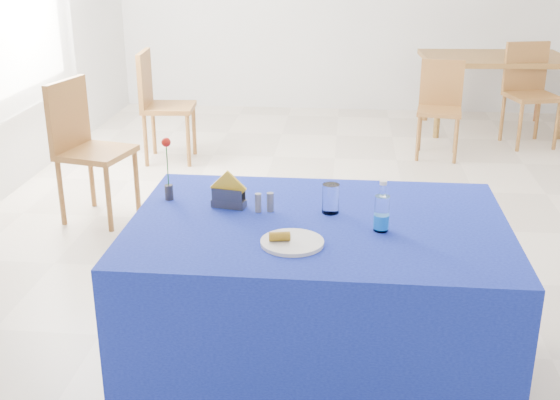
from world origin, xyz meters
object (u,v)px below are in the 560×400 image
object	(u,v)px
blue_table	(317,300)
oak_table	(495,64)
water_bottle	(382,214)
chair_win_b	(158,99)
plate	(292,242)
chair_bg_right	(529,86)
chair_bg_left	(440,102)
chair_win_a	(84,140)

from	to	relation	value
blue_table	oak_table	distance (m)	4.79
water_bottle	chair_win_b	distance (m)	3.69
plate	water_bottle	distance (m)	0.40
water_bottle	chair_bg_right	size ratio (longest dim) A/B	0.23
blue_table	chair_bg_right	world-z (taller)	chair_bg_right
blue_table	oak_table	size ratio (longest dim) A/B	1.08
water_bottle	oak_table	xyz separation A→B (m)	(1.31, 4.59, -0.15)
water_bottle	chair_bg_right	world-z (taller)	water_bottle
water_bottle	chair_bg_left	distance (m)	3.70
oak_table	chair_win_a	bearing A→B (deg)	-139.92
water_bottle	plate	bearing A→B (deg)	-153.95
chair_bg_left	chair_win_a	world-z (taller)	chair_win_a
chair_bg_left	oak_table	bearing A→B (deg)	64.22
chair_bg_left	chair_win_a	distance (m)	3.18
blue_table	chair_win_b	bearing A→B (deg)	116.12
water_bottle	chair_win_a	distance (m)	2.70
plate	chair_win_a	size ratio (longest dim) A/B	0.26
blue_table	water_bottle	bearing A→B (deg)	-16.63
plate	chair_win_a	bearing A→B (deg)	128.59
chair_win_a	chair_win_b	size ratio (longest dim) A/B	1.01
blue_table	chair_bg_right	size ratio (longest dim) A/B	1.68
chair_bg_right	plate	bearing A→B (deg)	-128.19
chair_bg_right	chair_win_b	world-z (taller)	chair_win_b
plate	chair_bg_left	bearing A→B (deg)	74.90
chair_win_a	chair_bg_left	bearing A→B (deg)	-42.69
oak_table	chair_win_a	size ratio (longest dim) A/B	1.51
blue_table	chair_bg_right	bearing A→B (deg)	65.82
oak_table	chair_win_a	distance (m)	4.27
plate	oak_table	size ratio (longest dim) A/B	0.17
plate	blue_table	distance (m)	0.47
chair_win_b	plate	bearing A→B (deg)	-161.26
chair_bg_left	chair_win_a	size ratio (longest dim) A/B	0.87
water_bottle	chair_win_a	size ratio (longest dim) A/B	0.22
plate	chair_win_a	distance (m)	2.58
plate	chair_win_a	world-z (taller)	chair_win_a
chair_win_b	oak_table	bearing A→B (deg)	-70.50
water_bottle	chair_win_b	world-z (taller)	water_bottle
oak_table	chair_win_b	bearing A→B (deg)	-156.12
oak_table	chair_bg_right	distance (m)	0.56
plate	chair_bg_left	xyz separation A→B (m)	(1.03, 3.80, -0.27)
plate	blue_table	size ratio (longest dim) A/B	0.16
chair_bg_right	chair_win_b	distance (m)	3.46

